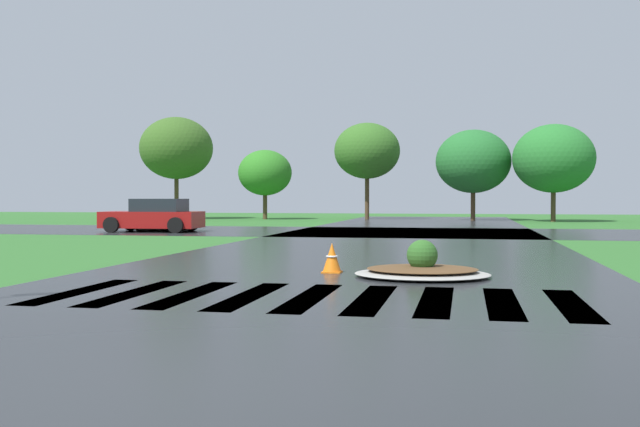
{
  "coord_description": "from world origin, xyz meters",
  "views": [
    {
      "loc": [
        2.2,
        -4.34,
        1.45
      ],
      "look_at": [
        -0.92,
        11.42,
        1.09
      ],
      "focal_mm": 41.31,
      "sensor_mm": 36.0,
      "label": 1
    }
  ],
  "objects_px": {
    "median_island": "(422,269)",
    "drainage_pipe_stack": "(165,223)",
    "car_white_sedan": "(154,216)",
    "traffic_cone": "(332,258)"
  },
  "relations": [
    {
      "from": "car_white_sedan",
      "to": "median_island",
      "type": "bearing_deg",
      "value": 125.45
    },
    {
      "from": "car_white_sedan",
      "to": "drainage_pipe_stack",
      "type": "xyz_separation_m",
      "value": [
        0.13,
        0.87,
        -0.29
      ]
    },
    {
      "from": "drainage_pipe_stack",
      "to": "traffic_cone",
      "type": "height_order",
      "value": "drainage_pipe_stack"
    },
    {
      "from": "median_island",
      "to": "traffic_cone",
      "type": "bearing_deg",
      "value": 165.74
    },
    {
      "from": "traffic_cone",
      "to": "median_island",
      "type": "bearing_deg",
      "value": -14.26
    },
    {
      "from": "drainage_pipe_stack",
      "to": "car_white_sedan",
      "type": "bearing_deg",
      "value": -98.81
    },
    {
      "from": "car_white_sedan",
      "to": "traffic_cone",
      "type": "xyz_separation_m",
      "value": [
        10.23,
        -14.88,
        -0.37
      ]
    },
    {
      "from": "car_white_sedan",
      "to": "drainage_pipe_stack",
      "type": "distance_m",
      "value": 0.92
    },
    {
      "from": "median_island",
      "to": "traffic_cone",
      "type": "height_order",
      "value": "median_island"
    },
    {
      "from": "median_island",
      "to": "drainage_pipe_stack",
      "type": "bearing_deg",
      "value": 126.17
    }
  ]
}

